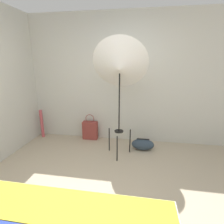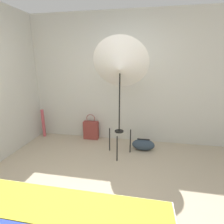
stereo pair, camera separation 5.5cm
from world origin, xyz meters
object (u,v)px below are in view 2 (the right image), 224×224
paper_roll (43,123)px  photo_umbrella (120,67)px  tote_bag (91,130)px  duffel_bag (143,145)px

paper_roll → photo_umbrella: bearing=-15.8°
tote_bag → duffel_bag: (1.15, -0.33, -0.10)m
paper_roll → duffel_bag: bearing=-6.6°
tote_bag → paper_roll: bearing=-176.5°
tote_bag → duffel_bag: bearing=-15.9°
photo_umbrella → paper_roll: 2.27m
duffel_bag → paper_roll: (-2.26, 0.26, 0.21)m
photo_umbrella → duffel_bag: photo_umbrella is taller
duffel_bag → paper_roll: paper_roll is taller
duffel_bag → paper_roll: 2.28m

